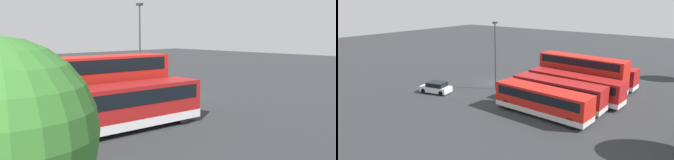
% 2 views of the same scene
% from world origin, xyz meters
% --- Properties ---
extents(ground_plane, '(140.00, 140.00, 0.00)m').
position_xyz_m(ground_plane, '(0.00, 0.00, 0.00)').
color(ground_plane, '#2D3033').
extents(bus_single_deck_near_end, '(3.17, 11.86, 2.95)m').
position_xyz_m(bus_single_deck_near_end, '(-7.20, 11.68, 1.62)').
color(bus_single_deck_near_end, '#A51919').
rests_on(bus_single_deck_near_end, ground).
extents(bus_double_decker_second, '(3.38, 11.76, 4.55)m').
position_xyz_m(bus_double_decker_second, '(-3.68, 11.38, 2.45)').
color(bus_double_decker_second, red).
rests_on(bus_double_decker_second, ground).
extents(bus_single_deck_third, '(3.41, 12.00, 2.95)m').
position_xyz_m(bus_single_deck_third, '(0.10, 12.06, 1.62)').
color(bus_single_deck_third, '#A51919').
rests_on(bus_single_deck_third, ground).
extents(bus_single_deck_fourth, '(2.89, 10.88, 2.95)m').
position_xyz_m(bus_single_deck_fourth, '(3.46, 11.57, 1.62)').
color(bus_single_deck_fourth, '#A51919').
rests_on(bus_single_deck_fourth, ground).
extents(bus_single_deck_fifth, '(3.26, 10.74, 2.95)m').
position_xyz_m(bus_single_deck_fifth, '(7.05, 11.63, 1.62)').
color(bus_single_deck_fifth, red).
rests_on(bus_single_deck_fifth, ground).
extents(car_hatchback_silver, '(2.64, 4.21, 1.43)m').
position_xyz_m(car_hatchback_silver, '(8.46, -3.17, 0.70)').
color(car_hatchback_silver, silver).
rests_on(car_hatchback_silver, ground).
extents(lamp_post_tall, '(0.70, 0.30, 8.92)m').
position_xyz_m(lamp_post_tall, '(2.58, 1.95, 5.15)').
color(lamp_post_tall, '#38383D').
rests_on(lamp_post_tall, ground).
extents(tree_leftmost, '(4.00, 4.00, 6.24)m').
position_xyz_m(tree_leftmost, '(-18.51, 22.97, 4.22)').
color(tree_leftmost, '#4C3823').
rests_on(tree_leftmost, ground).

